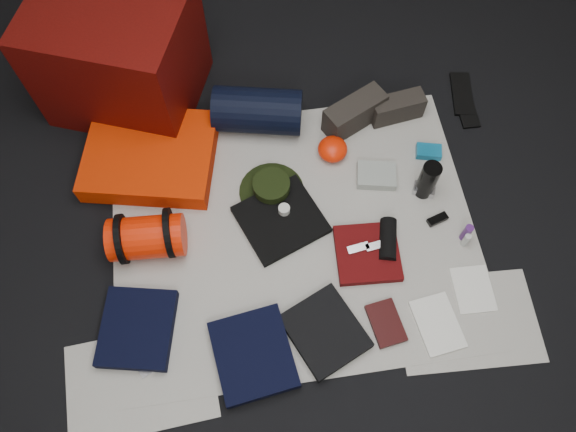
{
  "coord_description": "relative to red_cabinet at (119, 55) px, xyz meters",
  "views": [
    {
      "loc": [
        -0.18,
        -1.01,
        2.29
      ],
      "look_at": [
        -0.02,
        0.04,
        0.1
      ],
      "focal_mm": 35.0,
      "sensor_mm": 36.0,
      "label": 1
    }
  ],
  "objects": [
    {
      "name": "floor",
      "position": [
        0.69,
        -0.88,
        -0.29
      ],
      "size": [
        4.5,
        4.5,
        0.02
      ],
      "primitive_type": "cube",
      "color": "black",
      "rests_on": "ground"
    },
    {
      "name": "newspaper_mat",
      "position": [
        0.69,
        -0.88,
        -0.28
      ],
      "size": [
        1.6,
        1.3,
        0.01
      ],
      "primitive_type": "cube",
      "color": "beige",
      "rests_on": "floor"
    },
    {
      "name": "newspaper_sheet_front_left",
      "position": [
        -0.01,
        -1.43,
        -0.28
      ],
      "size": [
        0.61,
        0.44,
        0.0
      ],
      "primitive_type": "cube",
      "rotation": [
        0.0,
        0.0,
        0.07
      ],
      "color": "beige",
      "rests_on": "floor"
    },
    {
      "name": "newspaper_sheet_front_right",
      "position": [
        1.34,
        -1.38,
        -0.28
      ],
      "size": [
        0.6,
        0.43,
        0.0
      ],
      "primitive_type": "cube",
      "rotation": [
        0.0,
        0.0,
        -0.05
      ],
      "color": "beige",
      "rests_on": "floor"
    },
    {
      "name": "red_cabinet",
      "position": [
        0.0,
        0.0,
        0.0
      ],
      "size": [
        0.83,
        0.76,
        0.56
      ],
      "primitive_type": "cube",
      "rotation": [
        0.0,
        0.0,
        -0.37
      ],
      "color": "#4F0805",
      "rests_on": "floor"
    },
    {
      "name": "sleeping_pad",
      "position": [
        0.08,
        -0.43,
        -0.22
      ],
      "size": [
        0.67,
        0.59,
        0.11
      ],
      "primitive_type": "cube",
      "rotation": [
        0.0,
        0.0,
        -0.22
      ],
      "color": "red",
      "rests_on": "newspaper_mat"
    },
    {
      "name": "stuff_sack",
      "position": [
        0.06,
        -0.86,
        -0.18
      ],
      "size": [
        0.33,
        0.2,
        0.19
      ],
      "primitive_type": "cylinder",
      "rotation": [
        0.0,
        1.57,
        -0.06
      ],
      "color": "red",
      "rests_on": "newspaper_mat"
    },
    {
      "name": "sack_strap_left",
      "position": [
        -0.04,
        -0.86,
        -0.17
      ],
      "size": [
        0.02,
        0.22,
        0.22
      ],
      "primitive_type": "cylinder",
      "rotation": [
        0.0,
        1.57,
        0.0
      ],
      "color": "black",
      "rests_on": "newspaper_mat"
    },
    {
      "name": "sack_strap_right",
      "position": [
        0.16,
        -0.86,
        -0.17
      ],
      "size": [
        0.02,
        0.22,
        0.22
      ],
      "primitive_type": "cylinder",
      "rotation": [
        0.0,
        1.57,
        0.0
      ],
      "color": "black",
      "rests_on": "newspaper_mat"
    },
    {
      "name": "navy_duffel",
      "position": [
        0.6,
        -0.28,
        -0.17
      ],
      "size": [
        0.45,
        0.3,
        0.22
      ],
      "primitive_type": "cylinder",
      "rotation": [
        0.0,
        1.57,
        -0.21
      ],
      "color": "black",
      "rests_on": "newspaper_mat"
    },
    {
      "name": "boonie_brim",
      "position": [
        0.62,
        -0.67,
        -0.27
      ],
      "size": [
        0.37,
        0.37,
        0.01
      ],
      "primitive_type": "cylinder",
      "rotation": [
        0.0,
        0.0,
        -0.28
      ],
      "color": "black",
      "rests_on": "newspaper_mat"
    },
    {
      "name": "boonie_crown",
      "position": [
        0.62,
        -0.67,
        -0.23
      ],
      "size": [
        0.17,
        0.17,
        0.07
      ],
      "primitive_type": "cylinder",
      "color": "black",
      "rests_on": "boonie_brim"
    },
    {
      "name": "hiking_boot_left",
      "position": [
        1.06,
        -0.34,
        -0.2
      ],
      "size": [
        0.33,
        0.24,
        0.15
      ],
      "primitive_type": "cube",
      "rotation": [
        0.0,
        0.0,
        0.47
      ],
      "color": "#2B2622",
      "rests_on": "newspaper_mat"
    },
    {
      "name": "hiking_boot_right",
      "position": [
        1.27,
        -0.33,
        -0.21
      ],
      "size": [
        0.27,
        0.13,
        0.13
      ],
      "primitive_type": "cube",
      "rotation": [
        0.0,
        0.0,
        0.15
      ],
      "color": "#2B2622",
      "rests_on": "newspaper_mat"
    },
    {
      "name": "flip_flop_left",
      "position": [
        1.64,
        -0.25,
        -0.27
      ],
      "size": [
        0.14,
        0.28,
        0.01
      ],
      "primitive_type": "cube",
      "rotation": [
        0.0,
        0.0,
        -0.17
      ],
      "color": "black",
      "rests_on": "floor"
    },
    {
      "name": "flip_flop_right",
      "position": [
        1.64,
        -0.34,
        -0.27
      ],
      "size": [
        0.09,
        0.24,
        0.01
      ],
      "primitive_type": "cube",
      "rotation": [
        0.0,
        0.0,
        -0.02
      ],
      "color": "black",
      "rests_on": "floor"
    },
    {
      "name": "trousers_navy_a",
      "position": [
        -0.01,
        -1.23,
        -0.25
      ],
      "size": [
        0.35,
        0.38,
        0.05
      ],
      "primitive_type": "cube",
      "rotation": [
        0.0,
        0.0,
        -0.21
      ],
      "color": "black",
      "rests_on": "newspaper_mat"
    },
    {
      "name": "trousers_navy_b",
      "position": [
        0.44,
        -1.4,
        -0.25
      ],
      "size": [
        0.34,
        0.38,
        0.05
      ],
      "primitive_type": "cube",
      "rotation": [
        0.0,
        0.0,
        0.14
      ],
      "color": "black",
      "rests_on": "newspaper_mat"
    },
    {
      "name": "trousers_charcoal",
      "position": [
        0.74,
        -1.35,
        -0.25
      ],
      "size": [
        0.37,
        0.39,
        0.05
      ],
      "primitive_type": "cube",
      "rotation": [
        0.0,
        0.0,
        0.42
      ],
      "color": "black",
      "rests_on": "newspaper_mat"
    },
    {
      "name": "black_tshirt",
      "position": [
        0.64,
        -0.82,
        -0.26
      ],
      "size": [
        0.44,
        0.42,
        0.03
      ],
      "primitive_type": "cube",
      "rotation": [
        0.0,
        0.0,
        0.37
      ],
      "color": "black",
      "rests_on": "newspaper_mat"
    },
    {
      "name": "red_shirt",
      "position": [
        0.99,
        -1.04,
        -0.26
      ],
      "size": [
        0.29,
        0.29,
        0.04
      ],
      "primitive_type": "cube",
      "rotation": [
        0.0,
        0.0,
        -0.06
      ],
      "color": "#4F0809",
      "rests_on": "newspaper_mat"
    },
    {
      "name": "orange_stuff_sack",
      "position": [
        0.93,
        -0.51,
        -0.23
      ],
      "size": [
        0.18,
        0.18,
        0.09
      ],
      "primitive_type": "ellipsoid",
      "rotation": [
        0.0,
        0.0,
        0.34
      ],
      "color": "red",
      "rests_on": "newspaper_mat"
    },
    {
      "name": "first_aid_pouch",
      "position": [
        1.11,
        -0.67,
        -0.25
      ],
      "size": [
        0.2,
        0.17,
        0.04
      ],
      "primitive_type": "cube",
      "rotation": [
        0.0,
        0.0,
        -0.2
      ],
      "color": "gray",
      "rests_on": "newspaper_mat"
    },
    {
      "name": "water_bottle",
      "position": [
        1.31,
        -0.77,
        -0.17
      ],
      "size": [
        0.1,
        0.1,
        0.21
      ],
      "primitive_type": "cylinder",
      "rotation": [
        0.0,
        0.0,
        -0.18
      ],
      "color": "black",
      "rests_on": "newspaper_mat"
    },
    {
      "name": "speaker",
      "position": [
        1.08,
        -1.0,
        -0.24
      ],
      "size": [
        0.12,
        0.2,
        0.07
      ],
      "primitive_type": "cylinder",
      "rotation": [
        1.57,
        0.0,
        -0.24
      ],
      "color": "black",
      "rests_on": "newspaper_mat"
    },
    {
      "name": "compact_camera",
      "position": [
        1.31,
        -0.77,
        -0.25
      ],
      "size": [
        0.11,
        0.09,
        0.04
      ],
      "primitive_type": "cube",
      "rotation": [
        0.0,
        0.0,
        -0.4
      ],
      "color": "#BAB9BF",
      "rests_on": "newspaper_mat"
    },
    {
      "name": "cyan_case",
      "position": [
        1.38,
        -0.57,
        -0.25
      ],
      "size": [
        0.13,
        0.1,
        0.04
      ],
      "primitive_type": "cube",
      "rotation": [
        0.0,
        0.0,
        -0.24
      ],
      "color": "#0E638D",
      "rests_on": "newspaper_mat"
    },
    {
      "name": "toiletry_purple",
      "position": [
        1.43,
        -1.02,
        -0.22
      ],
      "size": [
        0.05,
        0.05,
        0.11
      ],
      "primitive_type": "cylinder",
      "rotation": [
        0.0,
        0.0,
        -0.33
      ],
      "color": "#4E2069",
      "rests_on": "newspaper_mat"
    },
    {
      "name": "toiletry_clear",
      "position": [
        1.42,
        -1.05,
        -0.23
      ],
      "size": [
        0.03,
        0.03,
        0.08
      ],
      "primitive_type": "cylinder",
      "rotation": [
        0.0,
        0.0,
        -0.22
      ],
      "color": "#B9BDB8",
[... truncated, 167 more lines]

